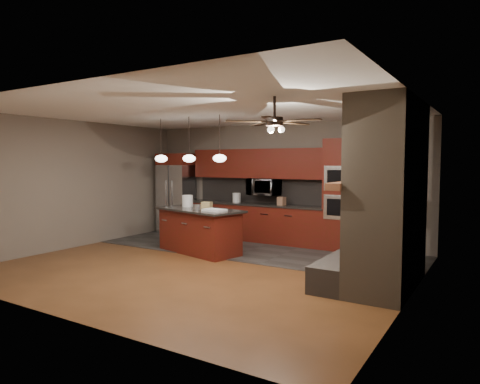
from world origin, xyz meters
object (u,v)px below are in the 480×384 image
Objects in this scene: counter_bucket at (237,198)px; paint_tray at (214,210)px; cardboard_box at (207,205)px; counter_box at (282,201)px; refrigerator at (178,193)px; paint_can at (197,207)px; white_bucket at (188,201)px; kitchen_island at (199,230)px; microwave at (264,187)px; oven_tower at (345,195)px.

paint_tray is at bearing -69.87° from counter_bucket.
counter_box is (0.97, 1.58, 0.01)m from cardboard_box.
refrigerator reaches higher than paint_can.
counter_bucket is 1.25m from counter_box.
cardboard_box is (0.53, -0.02, -0.06)m from white_bucket.
counter_box is (1.50, 1.56, -0.05)m from white_bucket.
counter_box reaches higher than cardboard_box.
paint_tray is (2.54, -1.92, -0.11)m from refrigerator.
kitchen_island is at bearing -120.08° from cardboard_box.
cardboard_box is at bearing -36.61° from refrigerator.
microwave is 2.08m from paint_tray.
counter_box is at bearing 0.59° from refrigerator.
refrigerator reaches higher than counter_bucket.
refrigerator reaches higher than white_bucket.
paint_can is (-2.44, -1.96, -0.22)m from oven_tower.
paint_tray is (0.52, -0.19, 0.48)m from kitchen_island.
white_bucket is 0.63m from paint_can.
counter_bucket is at bearing 97.87° from paint_can.
oven_tower is at bearing 28.49° from white_bucket.
cardboard_box is 1.85m from counter_box.
microwave is 3.87× the size of counter_box.
oven_tower is at bearing 16.88° from counter_box.
oven_tower reaches higher than counter_box.
microwave is 4.62× the size of paint_can.
oven_tower is 15.02× the size of paint_can.
counter_box is (0.52, 1.95, 0.05)m from paint_tray.
refrigerator is at bearing -177.42° from counter_bucket.
refrigerator is at bearing 134.44° from cardboard_box.
paint_tray is at bearing -89.59° from counter_box.
microwave reaches higher than paint_can.
microwave is 2.56m from refrigerator.
oven_tower is 11.71× the size of cardboard_box.
refrigerator reaches higher than microwave.
paint_tray reaches higher than kitchen_island.
microwave is at bearing 3.89° from counter_bucket.
cardboard_box is at bearing -1.74° from white_bucket.
oven_tower is 5.53× the size of paint_tray.
counter_box reaches higher than kitchen_island.
counter_bucket is at bearing 179.84° from oven_tower.
cardboard_box is (-0.46, -1.68, -0.32)m from microwave.
counter_bucket is at bearing 81.27° from white_bucket.
microwave reaches higher than counter_box.
microwave is 0.35× the size of kitchen_island.
white_bucket is at bearing 169.30° from cardboard_box.
refrigerator reaches higher than paint_tray.
cardboard_box is at bearing 88.89° from paint_can.
oven_tower is 9.49× the size of white_bucket.
paint_tray is 2.12× the size of cardboard_box.
counter_box is (1.25, -0.05, -0.02)m from counter_bucket.
paint_can is 0.46m from paint_tray.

